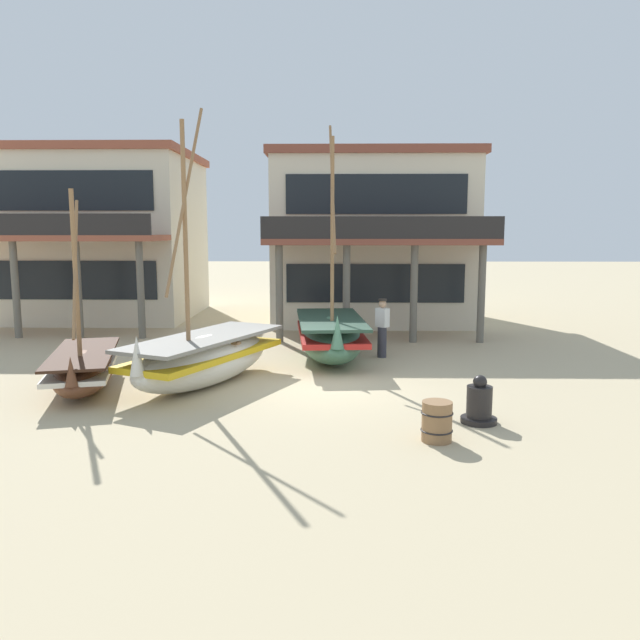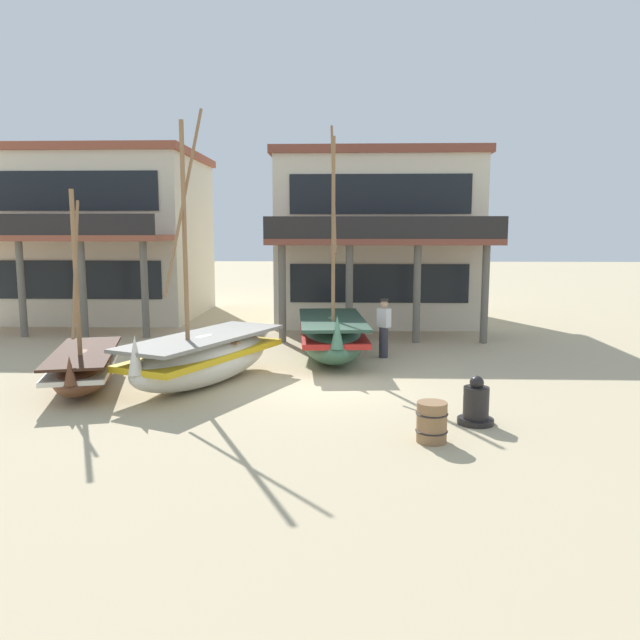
% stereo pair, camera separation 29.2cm
% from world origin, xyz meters
% --- Properties ---
extents(ground_plane, '(120.00, 120.00, 0.00)m').
position_xyz_m(ground_plane, '(0.00, 0.00, 0.00)').
color(ground_plane, tan).
extents(fishing_boat_near_left, '(2.25, 4.11, 4.48)m').
position_xyz_m(fishing_boat_near_left, '(-5.37, -0.50, 0.49)').
color(fishing_boat_near_left, brown).
rests_on(fishing_boat_near_left, ground).
extents(fishing_boat_centre_large, '(2.11, 4.59, 6.44)m').
position_xyz_m(fishing_boat_centre_large, '(0.26, 2.92, 0.67)').
color(fishing_boat_centre_large, '#427056').
rests_on(fishing_boat_centre_large, ground).
extents(fishing_boat_far_right, '(3.38, 4.93, 6.31)m').
position_xyz_m(fishing_boat_far_right, '(-2.70, -0.04, 0.65)').
color(fishing_boat_far_right, silver).
rests_on(fishing_boat_far_right, ground).
extents(fisherman_by_hull, '(0.41, 0.41, 1.68)m').
position_xyz_m(fisherman_by_hull, '(1.73, 3.27, 0.83)').
color(fisherman_by_hull, '#33333D').
rests_on(fisherman_by_hull, ground).
extents(capstan_winch, '(0.68, 0.68, 0.92)m').
position_xyz_m(capstan_winch, '(3.07, -2.87, 0.36)').
color(capstan_winch, black).
rests_on(capstan_winch, ground).
extents(wooden_barrel, '(0.56, 0.56, 0.70)m').
position_xyz_m(wooden_barrel, '(2.10, -3.93, 0.35)').
color(wooden_barrel, olive).
rests_on(wooden_barrel, ground).
extents(harbor_building_main, '(7.91, 9.18, 6.59)m').
position_xyz_m(harbor_building_main, '(1.86, 11.12, 3.30)').
color(harbor_building_main, beige).
rests_on(harbor_building_main, ground).
extents(harbor_building_annex, '(7.69, 9.46, 6.81)m').
position_xyz_m(harbor_building_annex, '(-9.28, 11.83, 3.41)').
color(harbor_building_annex, beige).
rests_on(harbor_building_annex, ground).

